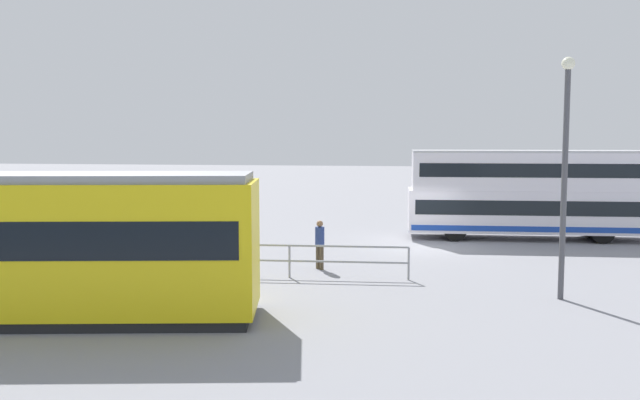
# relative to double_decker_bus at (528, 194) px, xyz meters

# --- Properties ---
(ground_plane) EXTENTS (160.00, 160.00, 0.00)m
(ground_plane) POSITION_rel_double_decker_bus_xyz_m (4.44, 3.15, -2.02)
(ground_plane) COLOR gray
(double_decker_bus) EXTENTS (10.72, 2.97, 3.96)m
(double_decker_bus) POSITION_rel_double_decker_bus_xyz_m (0.00, 0.00, 0.00)
(double_decker_bus) COLOR silver
(double_decker_bus) RESTS_ON ground
(pedestrian_near_railing) EXTENTS (0.45, 0.45, 1.69)m
(pedestrian_near_railing) POSITION_rel_double_decker_bus_xyz_m (8.15, 8.28, -1.05)
(pedestrian_near_railing) COLOR #4C3F2D
(pedestrian_near_railing) RESTS_ON ground
(pedestrian_railing) EXTENTS (7.71, 0.47, 1.08)m
(pedestrian_railing) POSITION_rel_double_decker_bus_xyz_m (8.90, 9.79, -1.28)
(pedestrian_railing) COLOR gray
(pedestrian_railing) RESTS_ON ground
(info_sign) EXTENTS (1.23, 0.20, 2.24)m
(info_sign) POSITION_rel_double_decker_bus_xyz_m (13.36, 9.00, -0.45)
(info_sign) COLOR slate
(info_sign) RESTS_ON ground
(street_lamp) EXTENTS (0.36, 0.36, 6.70)m
(street_lamp) POSITION_rel_double_decker_bus_xyz_m (0.82, 11.49, 1.91)
(street_lamp) COLOR #4C4C51
(street_lamp) RESTS_ON ground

